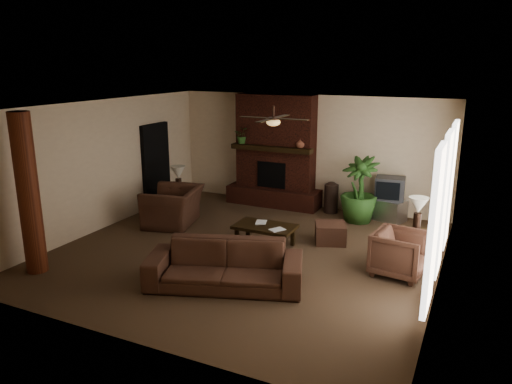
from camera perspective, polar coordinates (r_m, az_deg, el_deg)
The scene contains 23 objects.
room_shell at distance 9.12m, azimuth -1.07°, elevation 1.23°, with size 7.00×7.00×7.00m.
fireplace at distance 12.36m, azimuth 2.25°, elevation 3.74°, with size 2.40×0.70×2.80m.
windows at distance 8.45m, azimuth 21.04°, elevation -1.29°, with size 0.08×3.65×2.35m.
log_column at distance 9.10m, azimuth -25.11°, elevation -0.26°, with size 0.36×0.36×2.80m, color brown.
doorway at distance 12.48m, azimuth -11.63°, elevation 3.05°, with size 0.10×1.00×2.10m, color black.
ceiling_fan at distance 9.03m, azimuth 2.05°, elevation 8.36°, with size 1.35×1.35×0.37m.
sofa at distance 7.99m, azimuth -3.72°, elevation -7.71°, with size 2.52×0.74×0.99m, color #4A2D20.
armchair_left at distance 11.07m, azimuth -9.70°, elevation -0.97°, with size 1.29×0.84×1.13m, color #4A2D20.
armchair_right at distance 8.75m, azimuth 16.51°, elevation -6.67°, with size 0.84×0.79×0.87m, color #4A2D20.
coffee_table at distance 9.71m, azimuth 1.05°, elevation -4.24°, with size 1.20×0.70×0.43m.
ottoman at distance 10.06m, azimuth 8.70°, elevation -4.76°, with size 0.60×0.60×0.40m, color #4A2D20.
tv_stand at distance 11.73m, azimuth 14.99°, elevation -1.96°, with size 0.85×0.50×0.50m, color #B1B2B4.
tv at distance 11.58m, azimuth 15.41°, elevation 0.41°, with size 0.70×0.60×0.52m.
floor_vase at distance 11.96m, azimuth 8.80°, elevation -0.38°, with size 0.34×0.34×0.77m.
floor_plant at distance 11.41m, azimuth 11.92°, elevation -1.34°, with size 0.85×1.51×0.85m, color #325D25.
side_table_left at distance 11.82m, azimuth -9.27°, elevation -1.38°, with size 0.50×0.50×0.55m, color black.
lamp_left at distance 11.63m, azimuth -9.11°, elevation 2.06°, with size 0.39×0.39×0.65m.
side_table_right at distance 9.62m, azimuth 18.40°, elevation -5.86°, with size 0.50×0.50×0.55m, color black.
lamp_right at distance 9.34m, azimuth 18.48°, elevation -1.78°, with size 0.39×0.39×0.65m.
mantel_plant at distance 12.41m, azimuth -1.60°, elevation 6.46°, with size 0.38×0.42×0.33m, color #325D25.
mantel_vase at distance 11.81m, azimuth 5.23°, elevation 5.69°, with size 0.22×0.23×0.22m, color brown.
book_a at distance 9.78m, azimuth -0.02°, elevation -2.83°, with size 0.22×0.03×0.29m, color #999999.
book_b at distance 9.45m, azimuth 2.12°, elevation -3.50°, with size 0.21×0.02×0.29m, color #999999.
Camera 1 is at (3.94, -7.93, 3.59)m, focal length 34.14 mm.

